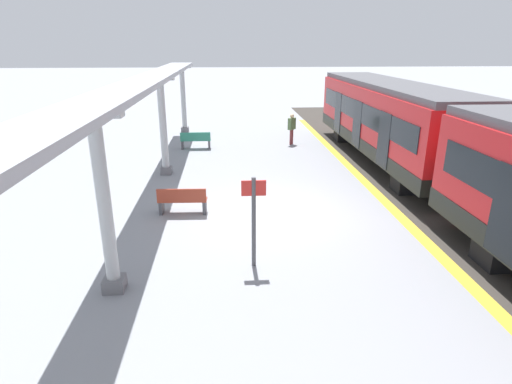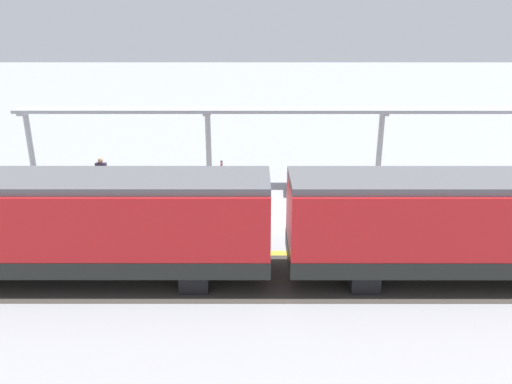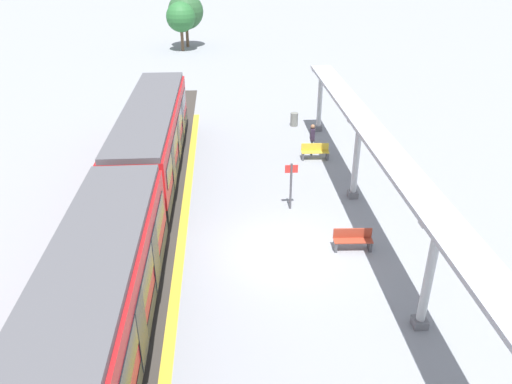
# 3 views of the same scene
# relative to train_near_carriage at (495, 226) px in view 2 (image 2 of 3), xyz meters

# --- Properties ---
(ground_plane) EXTENTS (176.00, 176.00, 0.00)m
(ground_plane) POSITION_rel_train_near_carriage_xyz_m (5.78, 5.74, -1.83)
(ground_plane) COLOR gray
(tactile_edge_strip) EXTENTS (0.37, 33.54, 0.01)m
(tactile_edge_strip) POSITION_rel_train_near_carriage_xyz_m (1.78, 5.74, -1.83)
(tactile_edge_strip) COLOR gold
(tactile_edge_strip) RESTS_ON ground
(trackbed) EXTENTS (3.20, 45.54, 0.01)m
(trackbed) POSITION_rel_train_near_carriage_xyz_m (-0.01, 5.74, -1.83)
(trackbed) COLOR #38332D
(trackbed) RESTS_ON ground
(train_near_carriage) EXTENTS (2.65, 13.11, 3.48)m
(train_near_carriage) POSITION_rel_train_near_carriage_xyz_m (0.00, 0.00, 0.00)
(train_near_carriage) COLOR red
(train_near_carriage) RESTS_ON ground
(train_far_carriage) EXTENTS (2.65, 13.11, 3.48)m
(train_far_carriage) POSITION_rel_train_near_carriage_xyz_m (0.00, 13.69, 0.00)
(train_far_carriage) COLOR red
(train_far_carriage) RESTS_ON ground
(canopy_pillar_second) EXTENTS (1.10, 0.44, 3.83)m
(canopy_pillar_second) POSITION_rel_train_near_carriage_xyz_m (9.52, 1.38, 0.11)
(canopy_pillar_second) COLOR slate
(canopy_pillar_second) RESTS_ON ground
(canopy_pillar_third) EXTENTS (1.10, 0.44, 3.83)m
(canopy_pillar_third) POSITION_rel_train_near_carriage_xyz_m (9.52, 9.97, 0.11)
(canopy_pillar_third) COLOR slate
(canopy_pillar_third) RESTS_ON ground
(canopy_pillar_fourth) EXTENTS (1.10, 0.44, 3.83)m
(canopy_pillar_fourth) POSITION_rel_train_near_carriage_xyz_m (9.52, 18.91, 0.11)
(canopy_pillar_fourth) COLOR slate
(canopy_pillar_fourth) RESTS_ON ground
(canopy_beam) EXTENTS (1.20, 27.03, 0.16)m
(canopy_beam) POSITION_rel_train_near_carriage_xyz_m (9.52, 5.79, 2.08)
(canopy_beam) COLOR #A8AAB2
(canopy_beam) RESTS_ON canopy_pillar_nearest
(bench_near_end) EXTENTS (1.52, 0.49, 0.86)m
(bench_near_end) POSITION_rel_train_near_carriage_xyz_m (8.53, 14.51, -1.39)
(bench_near_end) COLOR gold
(bench_near_end) RESTS_ON ground
(bench_mid_platform) EXTENTS (1.52, 0.51, 0.86)m
(bench_mid_platform) POSITION_rel_train_near_carriage_xyz_m (8.45, 5.74, -1.39)
(bench_mid_platform) COLOR #9B3825
(bench_mid_platform) RESTS_ON ground
(bench_far_end) EXTENTS (1.50, 0.44, 0.86)m
(bench_far_end) POSITION_rel_train_near_carriage_xyz_m (8.59, -2.90, -1.39)
(bench_far_end) COLOR #2B7E64
(bench_far_end) RESTS_ON ground
(trash_bin) EXTENTS (0.48, 0.48, 0.86)m
(trash_bin) POSITION_rel_train_near_carriage_xyz_m (8.12, 19.84, -1.40)
(trash_bin) COLOR slate
(trash_bin) RESTS_ON ground
(platform_info_sign) EXTENTS (0.56, 0.10, 2.20)m
(platform_info_sign) POSITION_rel_train_near_carriage_xyz_m (6.47, 9.11, -0.50)
(platform_info_sign) COLOR #4C4C51
(platform_info_sign) RESTS_ON ground
(passenger_by_the_benches) EXTENTS (0.27, 0.53, 1.77)m
(passenger_by_the_benches) POSITION_rel_train_near_carriage_xyz_m (8.45, 15.11, -0.72)
(passenger_by_the_benches) COLOR #3A5183
(passenger_by_the_benches) RESTS_ON ground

